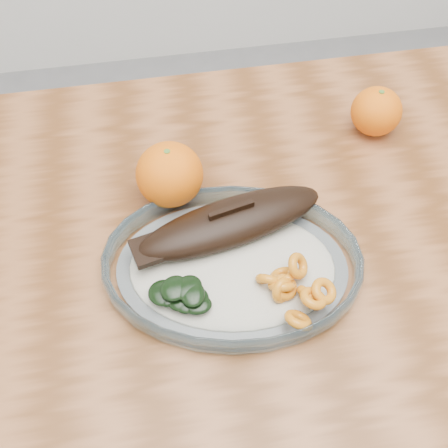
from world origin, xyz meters
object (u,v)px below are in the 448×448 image
at_px(dining_table, 294,299).
at_px(orange_left, 170,174).
at_px(plated_meal, 232,261).
at_px(orange_right, 376,111).

bearing_deg(dining_table, orange_left, 138.42).
bearing_deg(orange_left, plated_meal, -65.38).
height_order(plated_meal, orange_left, orange_left).
xyz_separation_m(dining_table, orange_right, (0.17, 0.22, 0.14)).
distance_m(dining_table, orange_left, 0.25).
bearing_deg(orange_right, plated_meal, -140.21).
height_order(dining_table, orange_right, orange_right).
distance_m(plated_meal, orange_left, 0.15).
relative_size(orange_left, orange_right, 1.20).
xyz_separation_m(dining_table, plated_meal, (-0.09, 0.00, 0.12)).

